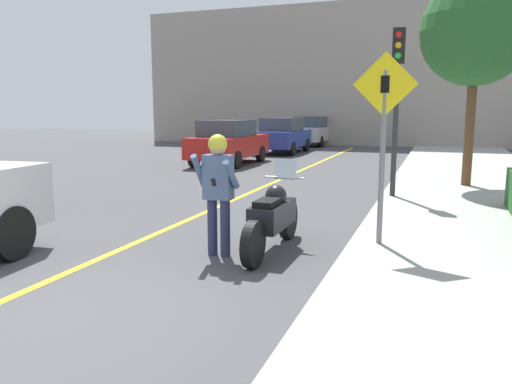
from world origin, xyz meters
The scene contains 12 objects.
ground_plane centered at (0.00, 0.00, 0.00)m, with size 80.00×80.00×0.00m, color #424244.
sidewalk_curb centered at (4.80, 4.00, 0.05)m, with size 4.40×44.00×0.11m.
road_center_line centered at (-0.60, 6.00, 0.00)m, with size 0.12×36.00×0.01m.
building_backdrop centered at (0.00, 26.00, 4.05)m, with size 28.00×1.20×8.10m.
motorcycle centered at (1.57, 3.17, 0.51)m, with size 0.62×2.27×1.30m.
person_biker centered at (0.91, 2.70, 1.06)m, with size 0.59×0.47×1.73m.
crossing_sign centered at (3.03, 3.77, 1.77)m, with size 0.91×0.08×2.77m.
traffic_light centered at (2.85, 8.11, 2.70)m, with size 0.26×0.30×3.72m.
street_tree centered at (4.53, 10.47, 4.00)m, with size 2.75×2.75×5.29m.
parked_car_red centered at (-3.72, 13.90, 0.86)m, with size 1.88×4.20×1.68m.
parked_car_blue centered at (-3.26, 19.47, 0.86)m, with size 1.88×4.20×1.68m.
parked_car_silver centered at (-3.16, 24.86, 0.86)m, with size 1.88×4.20×1.68m.
Camera 1 is at (3.77, -3.61, 2.07)m, focal length 35.00 mm.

